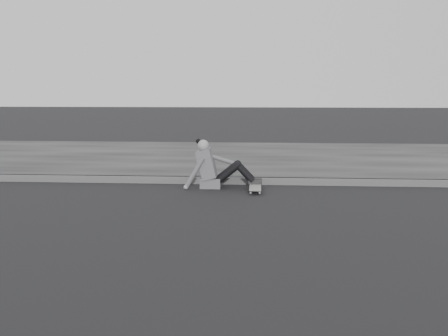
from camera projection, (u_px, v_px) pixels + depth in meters
The scene contains 4 objects.
curb at pixel (399, 183), 9.08m from camera, with size 24.00×0.16×0.12m, color #4C4C4C.
sidewalk at pixel (364, 159), 12.06m from camera, with size 24.00×6.00×0.12m, color #323232.
skateboard at pixel (255, 187), 8.65m from camera, with size 0.20×0.78×0.09m.
seated_woman at pixel (214, 168), 8.90m from camera, with size 1.38×0.46×0.88m.
Camera 1 is at (-2.58, -6.54, 1.77)m, focal length 40.00 mm.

